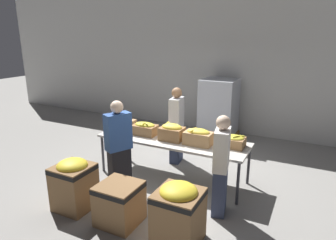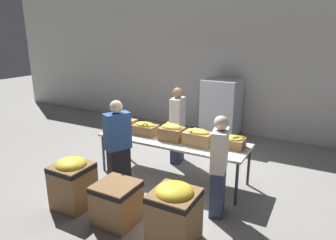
% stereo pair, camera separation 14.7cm
% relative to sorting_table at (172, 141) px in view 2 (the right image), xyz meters
% --- Properties ---
extents(ground_plane, '(30.00, 30.00, 0.00)m').
position_rel_sorting_table_xyz_m(ground_plane, '(0.00, 0.00, -0.74)').
color(ground_plane, gray).
extents(wall_back, '(16.00, 0.08, 4.00)m').
position_rel_sorting_table_xyz_m(wall_back, '(0.00, 3.25, 1.26)').
color(wall_back, silver).
rests_on(wall_back, ground_plane).
extents(sorting_table, '(2.82, 0.90, 0.78)m').
position_rel_sorting_table_xyz_m(sorting_table, '(0.00, 0.00, 0.00)').
color(sorting_table, beige).
rests_on(sorting_table, ground_plane).
extents(banana_box_0, '(0.46, 0.33, 0.30)m').
position_rel_sorting_table_xyz_m(banana_box_0, '(-1.10, -0.02, 0.19)').
color(banana_box_0, tan).
rests_on(banana_box_0, sorting_table).
extents(banana_box_1, '(0.47, 0.31, 0.27)m').
position_rel_sorting_table_xyz_m(banana_box_1, '(-0.59, -0.02, 0.17)').
color(banana_box_1, olive).
rests_on(banana_box_1, sorting_table).
extents(banana_box_2, '(0.43, 0.33, 0.31)m').
position_rel_sorting_table_xyz_m(banana_box_2, '(0.01, -0.06, 0.20)').
color(banana_box_2, olive).
rests_on(banana_box_2, sorting_table).
extents(banana_box_3, '(0.49, 0.30, 0.29)m').
position_rel_sorting_table_xyz_m(banana_box_3, '(0.53, -0.07, 0.20)').
color(banana_box_3, tan).
rests_on(banana_box_3, sorting_table).
extents(banana_box_4, '(0.40, 0.33, 0.23)m').
position_rel_sorting_table_xyz_m(banana_box_4, '(1.10, 0.11, 0.16)').
color(banana_box_4, olive).
rests_on(banana_box_4, sorting_table).
extents(volunteer_0, '(0.28, 0.46, 1.62)m').
position_rel_sorting_table_xyz_m(volunteer_0, '(-0.26, 0.71, 0.07)').
color(volunteer_0, '#2D3856').
rests_on(volunteer_0, ground_plane).
extents(volunteer_1, '(0.39, 0.48, 1.62)m').
position_rel_sorting_table_xyz_m(volunteer_1, '(-0.61, -0.84, 0.07)').
color(volunteer_1, black).
rests_on(volunteer_1, ground_plane).
extents(volunteer_2, '(0.29, 0.45, 1.56)m').
position_rel_sorting_table_xyz_m(volunteer_2, '(1.16, -0.74, 0.04)').
color(volunteer_2, '#2D3856').
rests_on(volunteer_2, ground_plane).
extents(donation_bin_0, '(0.56, 0.56, 0.82)m').
position_rel_sorting_table_xyz_m(donation_bin_0, '(-0.91, -1.64, -0.30)').
color(donation_bin_0, olive).
rests_on(donation_bin_0, ground_plane).
extents(donation_bin_1, '(0.58, 0.58, 0.61)m').
position_rel_sorting_table_xyz_m(donation_bin_1, '(-0.05, -1.64, -0.40)').
color(donation_bin_1, olive).
rests_on(donation_bin_1, ground_plane).
extents(donation_bin_2, '(0.58, 0.58, 0.84)m').
position_rel_sorting_table_xyz_m(donation_bin_2, '(0.88, -1.64, -0.29)').
color(donation_bin_2, olive).
rests_on(donation_bin_2, ground_plane).
extents(pallet_stack_0, '(0.94, 0.94, 1.56)m').
position_rel_sorting_table_xyz_m(pallet_stack_0, '(0.07, 2.59, 0.03)').
color(pallet_stack_0, olive).
rests_on(pallet_stack_0, ground_plane).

